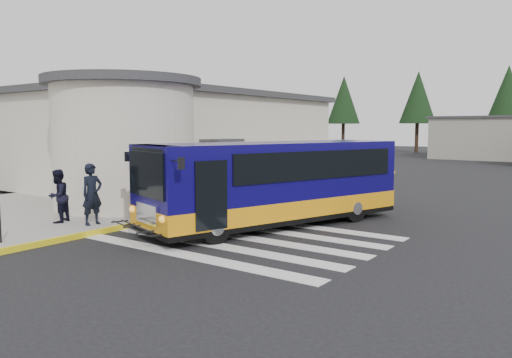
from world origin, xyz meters
The scene contains 8 objects.
ground centered at (0.00, 0.00, 0.00)m, with size 140.00×140.00×0.00m, color black.
sidewalk centered at (-9.00, 4.00, 0.07)m, with size 10.00×34.00×0.15m, color gray.
curb_strip centered at (-4.05, 4.00, 0.08)m, with size 0.12×34.00×0.16m, color yellow.
station_building centered at (-10.84, 6.91, 2.57)m, with size 12.70×18.70×4.80m.
crosswalk centered at (-0.50, -0.80, 0.01)m, with size 8.00×5.35×0.01m.
transit_bus centered at (-0.65, 1.17, 1.27)m, with size 5.47×9.64×2.65m.
pedestrian_a centered at (-4.80, -2.61, 1.09)m, with size 0.69×0.45×1.88m, color black.
pedestrian_b centered at (-5.97, -3.02, 0.99)m, with size 0.81×0.63×1.67m, color black.
Camera 1 is at (8.06, -11.90, 3.12)m, focal length 35.00 mm.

